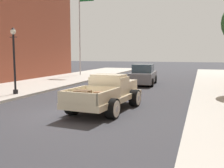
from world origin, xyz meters
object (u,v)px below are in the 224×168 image
(hotrod_truck_cream, at_px, (108,93))
(car_background_grey, at_px, (143,75))
(street_lamp_near, at_px, (14,56))
(flagpole, at_px, (82,23))

(hotrod_truck_cream, relative_size, car_background_grey, 1.15)
(hotrod_truck_cream, xyz_separation_m, street_lamp_near, (-6.36, 1.72, 1.63))
(hotrod_truck_cream, height_order, car_background_grey, car_background_grey)
(hotrod_truck_cream, height_order, flagpole, flagpole)
(car_background_grey, bearing_deg, street_lamp_near, -125.88)
(car_background_grey, xyz_separation_m, flagpole, (-8.01, 5.74, 5.00))
(flagpole, bearing_deg, hotrod_truck_cream, -61.63)
(hotrod_truck_cream, xyz_separation_m, flagpole, (-8.45, 15.64, 5.02))
(hotrod_truck_cream, bearing_deg, flagpole, 118.37)
(car_background_grey, bearing_deg, hotrod_truck_cream, -87.46)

